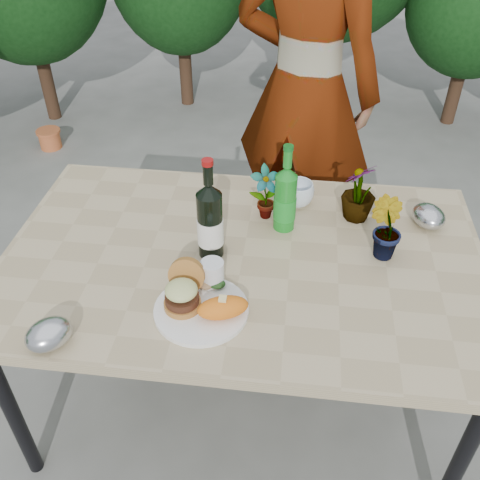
# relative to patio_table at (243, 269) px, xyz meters

# --- Properties ---
(ground) EXTENTS (80.00, 80.00, 0.00)m
(ground) POSITION_rel_patio_table_xyz_m (0.00, 0.00, -0.69)
(ground) COLOR #61615C
(ground) RESTS_ON ground
(patio_table) EXTENTS (1.60, 1.00, 0.75)m
(patio_table) POSITION_rel_patio_table_xyz_m (0.00, 0.00, 0.00)
(patio_table) COLOR tan
(patio_table) RESTS_ON ground
(shrub_hedge) EXTENTS (6.88, 5.16, 2.18)m
(shrub_hedge) POSITION_rel_patio_table_xyz_m (0.19, 1.61, 0.45)
(shrub_hedge) COLOR #382316
(shrub_hedge) RESTS_ON ground
(dinner_plate) EXTENTS (0.28, 0.28, 0.01)m
(dinner_plate) POSITION_rel_patio_table_xyz_m (-0.09, -0.27, 0.06)
(dinner_plate) COLOR white
(dinner_plate) RESTS_ON patio_table
(burger_stack) EXTENTS (0.11, 0.16, 0.11)m
(burger_stack) POSITION_rel_patio_table_xyz_m (-0.15, -0.25, 0.12)
(burger_stack) COLOR #B7722D
(burger_stack) RESTS_ON dinner_plate
(sweet_potato) EXTENTS (0.17, 0.12, 0.06)m
(sweet_potato) POSITION_rel_patio_table_xyz_m (-0.02, -0.29, 0.10)
(sweet_potato) COLOR orange
(sweet_potato) RESTS_ON dinner_plate
(grilled_veg) EXTENTS (0.08, 0.05, 0.03)m
(grilled_veg) POSITION_rel_patio_table_xyz_m (-0.07, -0.18, 0.09)
(grilled_veg) COLOR olive
(grilled_veg) RESTS_ON dinner_plate
(wine_bottle) EXTENTS (0.09, 0.09, 0.36)m
(wine_bottle) POSITION_rel_patio_table_xyz_m (-0.11, 0.00, 0.19)
(wine_bottle) COLOR black
(wine_bottle) RESTS_ON patio_table
(sparkling_water) EXTENTS (0.08, 0.08, 0.32)m
(sparkling_water) POSITION_rel_patio_table_xyz_m (0.12, 0.18, 0.18)
(sparkling_water) COLOR #167B1E
(sparkling_water) RESTS_ON patio_table
(plastic_cup) EXTENTS (0.07, 0.07, 0.09)m
(plastic_cup) POSITION_rel_patio_table_xyz_m (-0.08, -0.16, 0.10)
(plastic_cup) COLOR silver
(plastic_cup) RESTS_ON patio_table
(seedling_left) EXTENTS (0.13, 0.11, 0.20)m
(seedling_left) POSITION_rel_patio_table_xyz_m (0.05, 0.23, 0.16)
(seedling_left) COLOR #1E511B
(seedling_left) RESTS_ON patio_table
(seedling_mid) EXTENTS (0.15, 0.15, 0.21)m
(seedling_mid) POSITION_rel_patio_table_xyz_m (0.45, 0.07, 0.16)
(seedling_mid) COLOR #1F571D
(seedling_mid) RESTS_ON patio_table
(seedling_right) EXTENTS (0.17, 0.17, 0.22)m
(seedling_right) POSITION_rel_patio_table_xyz_m (0.38, 0.27, 0.17)
(seedling_right) COLOR #265D20
(seedling_right) RESTS_ON patio_table
(blue_bowl) EXTENTS (0.15, 0.15, 0.09)m
(blue_bowl) POSITION_rel_patio_table_xyz_m (0.17, 0.32, 0.10)
(blue_bowl) COLOR silver
(blue_bowl) RESTS_ON patio_table
(foil_packet_left) EXTENTS (0.17, 0.17, 0.08)m
(foil_packet_left) POSITION_rel_patio_table_xyz_m (-0.48, -0.44, 0.10)
(foil_packet_left) COLOR #B1B3B8
(foil_packet_left) RESTS_ON patio_table
(foil_packet_right) EXTENTS (0.15, 0.16, 0.08)m
(foil_packet_right) POSITION_rel_patio_table_xyz_m (0.63, 0.25, 0.10)
(foil_packet_right) COLOR #AFB0B6
(foil_packet_right) RESTS_ON patio_table
(person) EXTENTS (0.80, 0.67, 1.88)m
(person) POSITION_rel_patio_table_xyz_m (0.17, 0.95, 0.25)
(person) COLOR #A16650
(person) RESTS_ON ground
(terracotta_pot) EXTENTS (0.17, 0.17, 0.14)m
(terracotta_pot) POSITION_rel_patio_table_xyz_m (-1.63, 1.92, -0.62)
(terracotta_pot) COLOR #C45F32
(terracotta_pot) RESTS_ON ground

